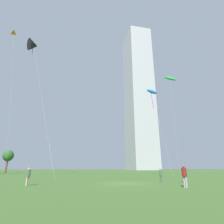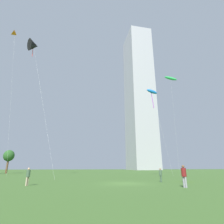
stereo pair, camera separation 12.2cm
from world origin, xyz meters
The scene contains 11 objects.
ground centered at (0.00, 0.00, 0.00)m, with size 280.00×280.00×0.00m, color #3D6028.
person_standing_0 centered at (-9.68, -0.81, 0.94)m, with size 0.36×0.36×1.63m.
person_standing_1 centered at (4.18, -4.90, 1.07)m, with size 0.41×0.41×1.86m.
person_standing_2 centered at (4.57, 0.72, 0.90)m, with size 0.35×0.35×1.56m.
kite_flying_0 centered at (16.28, 16.21, 22.78)m, with size 3.11×4.71×23.87m.
kite_flying_1 centered at (9.47, 12.52, 16.98)m, with size 3.92×0.98×17.72m.
kite_flying_2 centered at (-16.22, 14.98, 27.20)m, with size 9.87×10.30×28.68m.
kite_flying_3 centered at (-23.40, 21.48, 34.89)m, with size 6.06×4.26×35.83m.
park_tree_1 centered at (-25.55, 37.50, 4.83)m, with size 2.98×2.98×6.55m.
distant_highrise_0 centered at (37.10, 99.49, 54.17)m, with size 16.81×24.25×108.34m, color #A8A8AD.
event_banner centered at (7.77, 0.99, 0.73)m, with size 1.54×2.07×1.37m.
Camera 2 is at (-4.78, -19.82, 1.66)m, focal length 28.17 mm.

